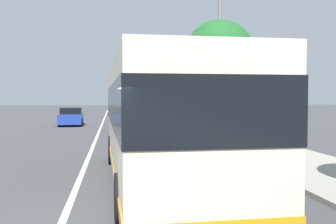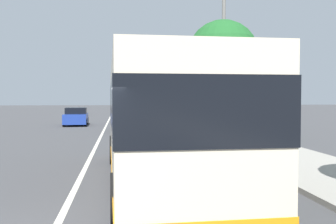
{
  "view_description": "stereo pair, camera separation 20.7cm",
  "coord_description": "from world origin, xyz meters",
  "px_view_note": "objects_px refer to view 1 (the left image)",
  "views": [
    {
      "loc": [
        -5.36,
        -0.96,
        2.37
      ],
      "look_at": [
        5.98,
        -2.56,
        1.93
      ],
      "focal_mm": 41.88,
      "sensor_mm": 36.0,
      "label": 1
    },
    {
      "loc": [
        -5.38,
        -1.17,
        2.37
      ],
      "look_at": [
        5.98,
        -2.56,
        1.93
      ],
      "focal_mm": 41.88,
      "sensor_mm": 36.0,
      "label": 2
    }
  ],
  "objects_px": {
    "car_far_distant": "(128,120)",
    "roadside_tree_far_block": "(192,73)",
    "roadside_tree_mid_block": "(219,56)",
    "utility_pole": "(220,67)",
    "car_ahead_same_lane": "(71,117)",
    "coach_bus": "(160,118)"
  },
  "relations": [
    {
      "from": "coach_bus",
      "to": "car_ahead_same_lane",
      "type": "xyz_separation_m",
      "value": [
        22.85,
        4.73,
        -1.1
      ]
    },
    {
      "from": "roadside_tree_mid_block",
      "to": "roadside_tree_far_block",
      "type": "bearing_deg",
      "value": -0.39
    },
    {
      "from": "car_ahead_same_lane",
      "to": "roadside_tree_far_block",
      "type": "height_order",
      "value": "roadside_tree_far_block"
    },
    {
      "from": "car_ahead_same_lane",
      "to": "roadside_tree_far_block",
      "type": "distance_m",
      "value": 11.18
    },
    {
      "from": "roadside_tree_far_block",
      "to": "car_far_distant",
      "type": "bearing_deg",
      "value": 98.14
    },
    {
      "from": "utility_pole",
      "to": "roadside_tree_far_block",
      "type": "bearing_deg",
      "value": 15.69
    },
    {
      "from": "roadside_tree_far_block",
      "to": "roadside_tree_mid_block",
      "type": "bearing_deg",
      "value": 179.61
    },
    {
      "from": "coach_bus",
      "to": "roadside_tree_mid_block",
      "type": "distance_m",
      "value": 11.21
    },
    {
      "from": "coach_bus",
      "to": "roadside_tree_far_block",
      "type": "height_order",
      "value": "roadside_tree_far_block"
    },
    {
      "from": "car_far_distant",
      "to": "roadside_tree_far_block",
      "type": "relative_size",
      "value": 0.85
    },
    {
      "from": "coach_bus",
      "to": "roadside_tree_far_block",
      "type": "relative_size",
      "value": 1.93
    },
    {
      "from": "utility_pole",
      "to": "car_far_distant",
      "type": "bearing_deg",
      "value": 62.07
    },
    {
      "from": "car_far_distant",
      "to": "utility_pole",
      "type": "bearing_deg",
      "value": -122.3
    },
    {
      "from": "coach_bus",
      "to": "car_ahead_same_lane",
      "type": "relative_size",
      "value": 2.66
    },
    {
      "from": "car_ahead_same_lane",
      "to": "utility_pole",
      "type": "height_order",
      "value": "utility_pole"
    },
    {
      "from": "car_far_distant",
      "to": "roadside_tree_mid_block",
      "type": "xyz_separation_m",
      "value": [
        -6.87,
        -4.6,
        3.8
      ]
    },
    {
      "from": "car_far_distant",
      "to": "roadside_tree_far_block",
      "type": "xyz_separation_m",
      "value": [
        0.67,
        -4.65,
        3.37
      ]
    },
    {
      "from": "car_far_distant",
      "to": "roadside_tree_mid_block",
      "type": "height_order",
      "value": "roadside_tree_mid_block"
    },
    {
      "from": "roadside_tree_mid_block",
      "to": "coach_bus",
      "type": "bearing_deg",
      "value": 156.1
    },
    {
      "from": "car_far_distant",
      "to": "coach_bus",
      "type": "bearing_deg",
      "value": 176.29
    },
    {
      "from": "roadside_tree_mid_block",
      "to": "utility_pole",
      "type": "bearing_deg",
      "value": -15.71
    },
    {
      "from": "car_far_distant",
      "to": "utility_pole",
      "type": "xyz_separation_m",
      "value": [
        -3.01,
        -5.68,
        3.55
      ]
    }
  ]
}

